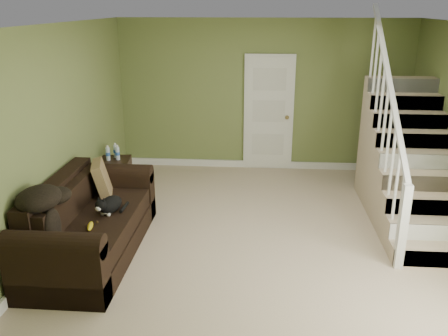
% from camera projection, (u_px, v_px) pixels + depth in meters
% --- Properties ---
extents(floor, '(5.00, 5.50, 0.01)m').
position_uv_depth(floor, '(260.00, 237.00, 6.05)').
color(floor, tan).
rests_on(floor, ground).
extents(ceiling, '(5.00, 5.50, 0.01)m').
position_uv_depth(ceiling, '(266.00, 24.00, 5.19)').
color(ceiling, white).
rests_on(ceiling, wall_back).
extents(wall_back, '(5.00, 0.04, 2.60)m').
position_uv_depth(wall_back, '(263.00, 96.00, 8.21)').
color(wall_back, olive).
rests_on(wall_back, floor).
extents(wall_front, '(5.00, 0.04, 2.60)m').
position_uv_depth(wall_front, '(262.00, 254.00, 3.03)').
color(wall_front, olive).
rests_on(wall_front, floor).
extents(wall_left, '(0.04, 5.50, 2.60)m').
position_uv_depth(wall_left, '(59.00, 134.00, 5.81)').
color(wall_left, olive).
rests_on(wall_left, floor).
extents(baseboard_back, '(5.00, 0.04, 0.12)m').
position_uv_depth(baseboard_back, '(261.00, 164.00, 8.59)').
color(baseboard_back, white).
rests_on(baseboard_back, floor).
extents(baseboard_left, '(0.04, 5.50, 0.12)m').
position_uv_depth(baseboard_left, '(72.00, 226.00, 6.21)').
color(baseboard_left, white).
rests_on(baseboard_left, floor).
extents(door, '(0.86, 0.12, 2.02)m').
position_uv_depth(door, '(269.00, 113.00, 8.26)').
color(door, white).
rests_on(door, floor).
extents(staircase, '(1.00, 2.51, 2.82)m').
position_uv_depth(staircase, '(405.00, 169.00, 6.60)').
color(staircase, tan).
rests_on(staircase, floor).
extents(sofa, '(0.99, 2.28, 0.90)m').
position_uv_depth(sofa, '(88.00, 226.00, 5.56)').
color(sofa, black).
rests_on(sofa, floor).
extents(side_table, '(0.52, 0.52, 0.79)m').
position_uv_depth(side_table, '(116.00, 176.00, 7.36)').
color(side_table, black).
rests_on(side_table, floor).
extents(cat, '(0.30, 0.54, 0.26)m').
position_uv_depth(cat, '(110.00, 205.00, 5.53)').
color(cat, black).
rests_on(cat, sofa).
extents(banana, '(0.10, 0.21, 0.06)m').
position_uv_depth(banana, '(90.00, 226.00, 5.17)').
color(banana, gold).
rests_on(banana, sofa).
extents(throw_pillow, '(0.35, 0.52, 0.49)m').
position_uv_depth(throw_pillow, '(102.00, 180.00, 6.05)').
color(throw_pillow, '#513B20').
rests_on(throw_pillow, sofa).
extents(throw_blanket, '(0.56, 0.66, 0.23)m').
position_uv_depth(throw_blanket, '(39.00, 198.00, 4.83)').
color(throw_blanket, black).
rests_on(throw_blanket, sofa).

